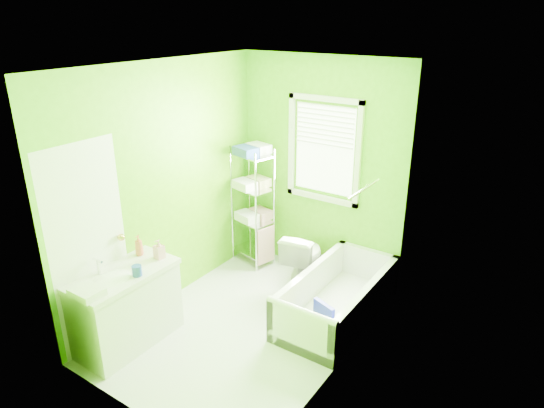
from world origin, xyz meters
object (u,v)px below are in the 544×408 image
Objects in this scene: toilet at (303,257)px; vanity at (126,306)px; bathtub at (335,304)px; wire_shelf_unit at (253,193)px.

toilet is 2.08m from vanity.
vanity is (-0.84, -1.91, 0.07)m from toilet.
vanity reaches higher than toilet.
toilet reaches higher than bathtub.
vanity is at bearing 56.10° from toilet.
vanity is (-1.48, -1.49, 0.25)m from bathtub.
wire_shelf_unit is at bearing 159.33° from bathtub.
toilet is (-0.64, 0.42, 0.18)m from bathtub.
bathtub is 0.79m from toilet.
wire_shelf_unit reaches higher than vanity.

